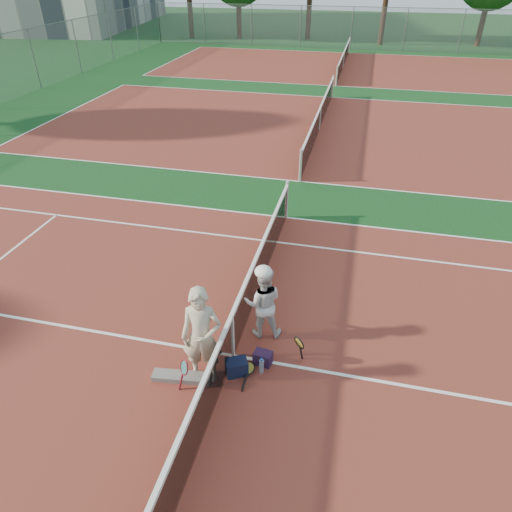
% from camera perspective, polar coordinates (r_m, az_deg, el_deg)
% --- Properties ---
extents(ground, '(130.00, 130.00, 0.00)m').
position_cam_1_polar(ground, '(8.63, -2.84, -12.36)').
color(ground, '#0F3A15').
rests_on(ground, ground).
extents(court_main, '(23.77, 10.97, 0.01)m').
position_cam_1_polar(court_main, '(8.63, -2.84, -12.34)').
color(court_main, maroon).
rests_on(court_main, ground).
extents(court_far_a, '(23.77, 10.97, 0.01)m').
position_cam_1_polar(court_far_a, '(20.30, 7.90, 15.37)').
color(court_far_a, maroon).
rests_on(court_far_a, ground).
extents(court_far_b, '(23.77, 10.97, 0.01)m').
position_cam_1_polar(court_far_b, '(33.38, 10.82, 22.19)').
color(court_far_b, maroon).
rests_on(court_far_b, ground).
extents(net_main, '(0.10, 10.98, 1.02)m').
position_cam_1_polar(net_main, '(8.27, -2.93, -9.89)').
color(net_main, black).
rests_on(net_main, ground).
extents(net_far_a, '(0.10, 10.98, 1.02)m').
position_cam_1_polar(net_far_a, '(20.15, 8.02, 16.74)').
color(net_far_a, black).
rests_on(net_far_a, ground).
extents(net_far_b, '(0.10, 10.98, 1.02)m').
position_cam_1_polar(net_far_b, '(33.29, 10.92, 23.04)').
color(net_far_b, black).
rests_on(net_far_b, ground).
extents(fence_back, '(32.00, 0.06, 3.00)m').
position_cam_1_polar(fence_back, '(40.07, 11.88, 26.06)').
color(fence_back, slate).
rests_on(fence_back, ground).
extents(player_a, '(0.74, 0.53, 1.89)m').
position_cam_1_polar(player_a, '(7.66, -6.78, -9.96)').
color(player_a, '#BEB193').
rests_on(player_a, ground).
extents(player_b, '(0.84, 0.71, 1.50)m').
position_cam_1_polar(player_b, '(8.57, 0.89, -5.86)').
color(player_b, silver).
rests_on(player_b, ground).
extents(racket_red, '(0.34, 0.33, 0.58)m').
position_cam_1_polar(racket_red, '(8.01, -8.87, -14.39)').
color(racket_red, maroon).
rests_on(racket_red, ground).
extents(racket_black_held, '(0.32, 0.30, 0.59)m').
position_cam_1_polar(racket_black_held, '(8.35, 5.36, -11.57)').
color(racket_black_held, black).
rests_on(racket_black_held, ground).
extents(racket_spare, '(0.28, 0.60, 0.12)m').
position_cam_1_polar(racket_spare, '(8.31, -0.98, -13.95)').
color(racket_spare, black).
rests_on(racket_spare, ground).
extents(sports_bag_navy, '(0.45, 0.40, 0.30)m').
position_cam_1_polar(sports_bag_navy, '(8.23, -2.45, -13.70)').
color(sports_bag_navy, black).
rests_on(sports_bag_navy, ground).
extents(sports_bag_purple, '(0.35, 0.26, 0.26)m').
position_cam_1_polar(sports_bag_purple, '(8.40, 0.87, -12.62)').
color(sports_bag_purple, black).
rests_on(sports_bag_purple, ground).
extents(net_cover_canvas, '(1.04, 0.37, 0.11)m').
position_cam_1_polar(net_cover_canvas, '(8.30, -9.30, -14.69)').
color(net_cover_canvas, '#65615C').
rests_on(net_cover_canvas, ground).
extents(water_bottle, '(0.09, 0.09, 0.30)m').
position_cam_1_polar(water_bottle, '(8.23, 0.69, -13.64)').
color(water_bottle, silver).
rests_on(water_bottle, ground).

